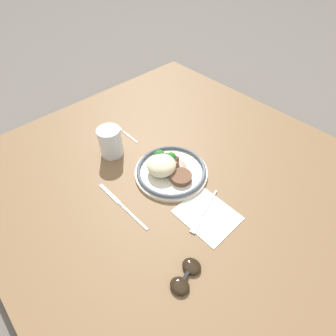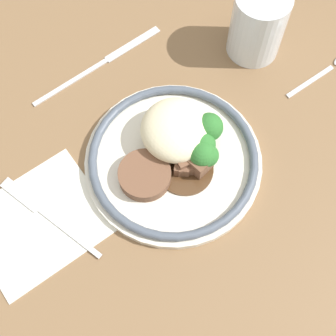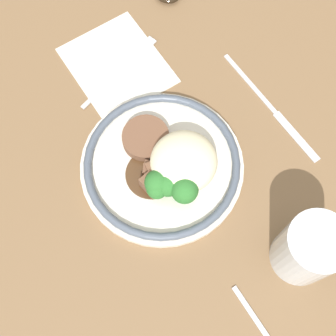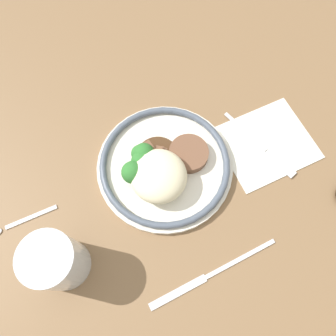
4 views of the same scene
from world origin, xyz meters
TOP-DOWN VIEW (x-y plane):
  - ground_plane at (0.00, 0.00)m, footprint 8.00×8.00m
  - dining_table at (0.00, 0.00)m, footprint 1.25×1.16m
  - napkin at (-0.17, 0.05)m, footprint 0.17×0.14m
  - plate at (0.03, 0.02)m, footprint 0.24×0.24m
  - juice_glass at (0.24, 0.10)m, footprint 0.08×0.08m
  - fork at (-0.16, 0.06)m, footprint 0.06×0.17m
  - knife at (0.04, 0.21)m, footprint 0.23×0.02m

SIDE VIEW (x-z plane):
  - ground_plane at x=0.00m, z-range 0.00..0.00m
  - dining_table at x=0.00m, z-range 0.00..0.04m
  - napkin at x=-0.17m, z-range 0.04..0.04m
  - knife at x=0.04m, z-range 0.04..0.04m
  - fork at x=-0.16m, z-range 0.04..0.05m
  - plate at x=0.03m, z-range 0.03..0.10m
  - juice_glass at x=0.24m, z-range 0.04..0.14m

